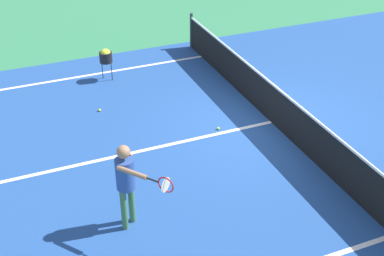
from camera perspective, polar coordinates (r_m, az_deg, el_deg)
The scene contains 8 objects.
ground_plane at distance 12.19m, azimuth 8.72°, elevation 0.66°, with size 60.00×60.00×0.00m, color #337F51.
court_surface_inbounds at distance 12.19m, azimuth 8.72°, elevation 0.67°, with size 10.62×24.40×0.00m, color #234C93.
line_center_service at distance 11.07m, azimuth -5.75°, elevation -2.55°, with size 0.10×6.40×0.01m, color white.
net at distance 11.95m, azimuth 8.91°, elevation 2.69°, with size 9.88×0.09×1.07m.
player_near at distance 8.62m, azimuth -7.19°, elevation -5.50°, with size 1.09×0.68×1.64m.
ball_hopper at distance 13.96m, azimuth -9.49°, elevation 7.83°, with size 0.34×0.34×0.87m.
tennis_ball_near_net at distance 11.76m, azimuth 2.91°, elevation -0.05°, with size 0.07×0.07×0.07m, color #CCE033.
tennis_ball_mid_court at distance 12.67m, azimuth -10.15°, elevation 1.95°, with size 0.07×0.07×0.07m, color #CCE033.
Camera 1 is at (8.87, -5.67, 6.16)m, focal length 48.42 mm.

